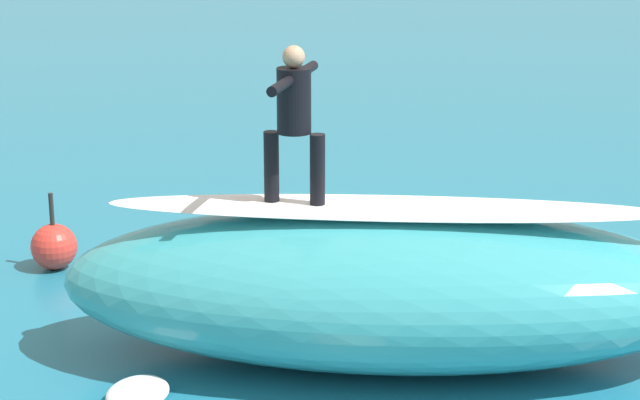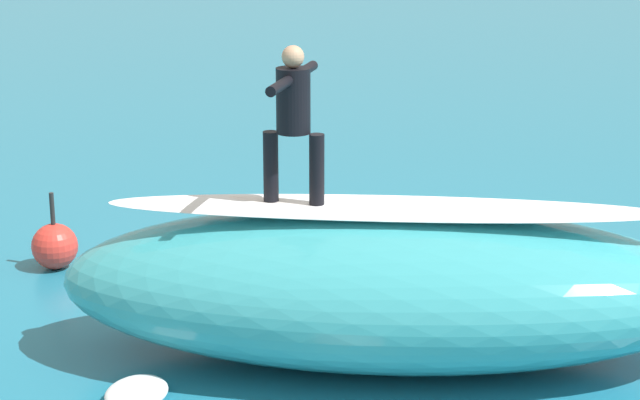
# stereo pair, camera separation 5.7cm
# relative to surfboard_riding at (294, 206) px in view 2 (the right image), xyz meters

# --- Properties ---
(ground_plane) EXTENTS (120.00, 120.00, 0.00)m
(ground_plane) POSITION_rel_surfboard_riding_xyz_m (-0.81, -2.14, -1.57)
(ground_plane) COLOR teal
(wave_crest) EXTENTS (6.52, 2.76, 1.53)m
(wave_crest) POSITION_rel_surfboard_riding_xyz_m (-0.89, -0.04, -0.81)
(wave_crest) COLOR teal
(wave_crest) RESTS_ON ground_plane
(wave_foam_lip) EXTENTS (5.49, 1.10, 0.08)m
(wave_foam_lip) POSITION_rel_surfboard_riding_xyz_m (-0.89, -0.04, 0.00)
(wave_foam_lip) COLOR white
(wave_foam_lip) RESTS_ON wave_crest
(surfboard_riding) EXTENTS (2.15, 0.81, 0.08)m
(surfboard_riding) POSITION_rel_surfboard_riding_xyz_m (0.00, 0.00, 0.00)
(surfboard_riding) COLOR silver
(surfboard_riding) RESTS_ON wave_crest
(surfer_riding) EXTENTS (0.60, 1.45, 1.53)m
(surfer_riding) POSITION_rel_surfboard_riding_xyz_m (0.00, 0.00, 0.93)
(surfer_riding) COLOR black
(surfer_riding) RESTS_ON surfboard_riding
(surfboard_paddling) EXTENTS (2.18, 1.80, 0.09)m
(surfboard_paddling) POSITION_rel_surfboard_riding_xyz_m (-0.17, -2.87, -1.53)
(surfboard_paddling) COLOR #E0563D
(surfboard_paddling) RESTS_ON ground_plane
(surfer_paddling) EXTENTS (1.47, 1.15, 0.30)m
(surfer_paddling) POSITION_rel_surfboard_riding_xyz_m (-0.27, -2.95, -1.35)
(surfer_paddling) COLOR black
(surfer_paddling) RESTS_ON surfboard_paddling
(buoy_marker) EXTENTS (0.57, 0.57, 0.96)m
(buoy_marker) POSITION_rel_surfboard_riding_xyz_m (3.28, -2.25, -1.29)
(buoy_marker) COLOR red
(buoy_marker) RESTS_ON ground_plane
(foam_patch_far) EXTENTS (0.63, 0.77, 0.17)m
(foam_patch_far) POSITION_rel_surfboard_riding_xyz_m (1.31, 1.19, -1.49)
(foam_patch_far) COLOR white
(foam_patch_far) RESTS_ON ground_plane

